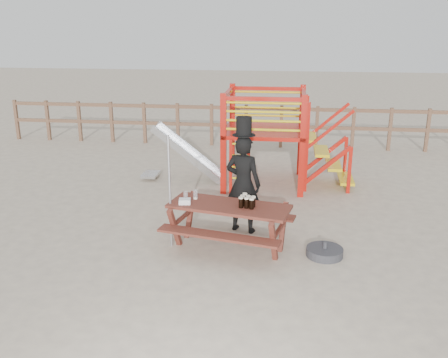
# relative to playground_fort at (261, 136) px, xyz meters

# --- Properties ---
(ground) EXTENTS (60.00, 60.00, 0.00)m
(ground) POSITION_rel_playground_fort_xyz_m (-0.12, -3.58, -1.07)
(ground) COLOR beige
(ground) RESTS_ON ground
(back_fence) EXTENTS (15.09, 0.09, 1.20)m
(back_fence) POSITION_rel_playground_fort_xyz_m (-0.12, 3.42, -0.34)
(back_fence) COLOR brown
(back_fence) RESTS_ON ground
(playground_fort) EXTENTS (4.71, 1.84, 2.10)m
(playground_fort) POSITION_rel_playground_fort_xyz_m (0.00, 0.00, 0.00)
(playground_fort) COLOR #B9160C
(playground_fort) RESTS_ON ground
(picnic_table) EXTENTS (2.11, 1.66, 0.73)m
(picnic_table) POSITION_rel_playground_fort_xyz_m (-0.29, -3.40, -0.61)
(picnic_table) COLOR brown
(picnic_table) RESTS_ON ground
(man_with_hat) EXTENTS (0.70, 0.56, 1.99)m
(man_with_hat) POSITION_rel_playground_fort_xyz_m (-0.14, -2.68, -0.18)
(man_with_hat) COLOR black
(man_with_hat) RESTS_ON ground
(metal_pole) EXTENTS (0.04, 0.04, 1.82)m
(metal_pole) POSITION_rel_playground_fort_xyz_m (-1.22, -3.44, -0.16)
(metal_pole) COLOR #B2B2B7
(metal_pole) RESTS_ON ground
(parasol_base) EXTENTS (0.57, 0.57, 0.24)m
(parasol_base) POSITION_rel_playground_fort_xyz_m (1.21, -3.50, -1.01)
(parasol_base) COLOR #323237
(parasol_base) RESTS_ON ground
(paper_bag) EXTENTS (0.20, 0.16, 0.08)m
(paper_bag) POSITION_rel_playground_fort_xyz_m (-0.99, -3.43, -0.30)
(paper_bag) COLOR white
(paper_bag) RESTS_ON picnic_table
(stout_pints) EXTENTS (0.26, 0.29, 0.17)m
(stout_pints) POSITION_rel_playground_fort_xyz_m (-0.01, -3.44, -0.26)
(stout_pints) COLOR black
(stout_pints) RESTS_ON picnic_table
(empty_glasses) EXTENTS (0.21, 0.17, 0.15)m
(empty_glasses) POSITION_rel_playground_fort_xyz_m (-0.93, -3.24, -0.28)
(empty_glasses) COLOR silver
(empty_glasses) RESTS_ON picnic_table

